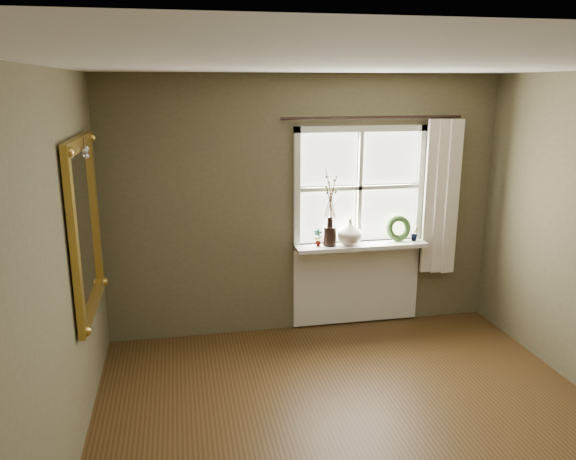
% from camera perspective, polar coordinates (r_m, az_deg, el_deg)
% --- Properties ---
extents(ceiling, '(4.50, 4.50, 0.00)m').
position_cam_1_polar(ceiling, '(3.36, 10.99, 16.12)').
color(ceiling, silver).
rests_on(ceiling, ground).
extents(wall_back, '(4.00, 0.10, 2.60)m').
position_cam_1_polar(wall_back, '(5.69, 1.72, 2.48)').
color(wall_back, brown).
rests_on(wall_back, ground).
extents(wall_left, '(0.10, 4.50, 2.60)m').
position_cam_1_polar(wall_left, '(3.44, -24.11, -7.07)').
color(wall_left, brown).
rests_on(wall_left, ground).
extents(window_frame, '(1.36, 0.06, 1.24)m').
position_cam_1_polar(window_frame, '(5.74, 7.27, 4.29)').
color(window_frame, silver).
rests_on(window_frame, wall_back).
extents(window_sill, '(1.36, 0.26, 0.04)m').
position_cam_1_polar(window_sill, '(5.77, 7.43, -1.58)').
color(window_sill, silver).
rests_on(window_sill, wall_back).
extents(window_apron, '(1.36, 0.04, 0.88)m').
position_cam_1_polar(window_apron, '(6.00, 6.96, -5.33)').
color(window_apron, silver).
rests_on(window_apron, ground).
extents(dark_jug, '(0.17, 0.17, 0.20)m').
position_cam_1_polar(dark_jug, '(5.64, 4.26, -0.62)').
color(dark_jug, black).
rests_on(dark_jug, window_sill).
extents(cream_vase, '(0.33, 0.33, 0.27)m').
position_cam_1_polar(cream_vase, '(5.69, 6.29, -0.17)').
color(cream_vase, beige).
rests_on(cream_vase, window_sill).
extents(wreath, '(0.28, 0.14, 0.28)m').
position_cam_1_polar(wreath, '(5.91, 11.15, -0.10)').
color(wreath, '#2D4B21').
rests_on(wreath, window_sill).
extents(potted_plant_left, '(0.11, 0.09, 0.18)m').
position_cam_1_polar(potted_plant_left, '(5.61, 3.05, -0.78)').
color(potted_plant_left, '#2D4B21').
rests_on(potted_plant_left, window_sill).
extents(potted_plant_right, '(0.10, 0.09, 0.15)m').
position_cam_1_polar(potted_plant_right, '(5.95, 12.76, -0.37)').
color(potted_plant_right, '#2D4B21').
rests_on(potted_plant_right, window_sill).
extents(curtain, '(0.36, 0.12, 1.59)m').
position_cam_1_polar(curtain, '(5.99, 15.20, 3.21)').
color(curtain, beige).
rests_on(curtain, wall_back).
extents(curtain_rod, '(1.84, 0.03, 0.03)m').
position_cam_1_polar(curtain_rod, '(5.63, 8.68, 11.23)').
color(curtain_rod, black).
rests_on(curtain_rod, wall_back).
extents(gilt_mirror, '(0.10, 1.14, 1.36)m').
position_cam_1_polar(gilt_mirror, '(4.56, -19.91, 0.35)').
color(gilt_mirror, white).
rests_on(gilt_mirror, wall_left).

